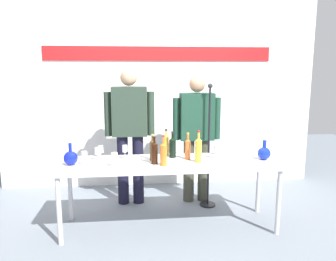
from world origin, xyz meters
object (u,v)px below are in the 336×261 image
Objects in this scene: wine_glass_left_4 at (98,151)px; wine_bottle_3 at (198,149)px; decanter_blue_right at (264,153)px; wine_bottle_5 at (153,149)px; wine_glass_right_1 at (251,149)px; wine_bottle_6 at (164,153)px; microphone_stand at (208,166)px; presenter_right at (197,131)px; wine_bottle_4 at (166,144)px; decanter_blue_left at (71,158)px; wine_bottle_2 at (173,147)px; display_table at (169,167)px; wine_glass_right_0 at (219,146)px; presenter_left at (130,128)px; wine_glass_right_2 at (241,146)px; wine_bottle_1 at (154,152)px; wine_bottle_0 at (188,148)px; wine_glass_left_3 at (84,155)px; wine_glass_right_3 at (237,151)px; wine_glass_right_4 at (217,149)px; wine_glass_left_2 at (125,149)px; wine_glass_left_0 at (101,150)px; wine_glass_left_1 at (114,157)px.

wine_bottle_3 is at bearing -9.61° from wine_glass_left_4.
wine_bottle_5 reaches higher than decanter_blue_right.
wine_bottle_6 is at bearing -170.71° from wine_glass_right_1.
decanter_blue_right is 1.53× the size of wine_glass_left_4.
microphone_stand is at bearing 32.64° from wine_bottle_5.
wine_bottle_4 is (-0.44, -0.46, -0.06)m from presenter_right.
wine_bottle_2 is (1.08, 0.20, 0.05)m from decanter_blue_left.
wine_bottle_6 is at bearing -66.20° from wine_bottle_5.
display_table is 0.92m from wine_glass_right_1.
microphone_stand is at bearing 25.60° from wine_bottle_4.
wine_glass_right_0 is (0.30, 0.28, -0.04)m from wine_bottle_3.
wine_bottle_2 is 0.25m from wine_bottle_5.
presenter_left is 1.39m from wine_glass_right_2.
microphone_stand is at bearing 40.57° from wine_bottle_1.
presenter_right reaches higher than wine_bottle_0.
wine_glass_left_3 is at bearing -169.60° from wine_glass_right_0.
wine_glass_right_3 is (0.91, -0.07, -0.03)m from wine_bottle_5.
wine_glass_right_4 is (0.96, -0.67, -0.15)m from presenter_left.
wine_glass_right_4 reaches higher than wine_glass_left_4.
wine_glass_right_1 is at bearing 9.29° from wine_bottle_6.
wine_glass_left_3 reaches higher than wine_glass_right_3.
wine_glass_right_0 is 0.96× the size of wine_glass_right_1.
wine_glass_right_0 is (1.07, 0.06, -0.01)m from wine_glass_left_2.
wine_glass_right_2 is at bearing -23.08° from presenter_left.
wine_bottle_4 is 2.05× the size of wine_glass_right_1.
wine_glass_left_2 is at bearing 173.08° from decanter_blue_right.
wine_glass_right_3 is (0.69, -0.16, -0.03)m from wine_bottle_2.
presenter_left is at bearing 120.51° from display_table.
wine_glass_left_2 is at bearing 143.36° from wine_bottle_1.
wine_bottle_6 is 2.06× the size of wine_glass_right_2.
wine_bottle_3 is at bearing -99.07° from presenter_right.
wine_bottle_0 is 2.09× the size of wine_glass_right_0.
wine_glass_left_3 is at bearing 179.73° from wine_bottle_3.
wine_bottle_3 is at bearing -16.05° from wine_bottle_5.
decanter_blue_right is 1.54× the size of wine_glass_left_0.
wine_bottle_1 is 1.93× the size of wine_glass_right_4.
wine_bottle_2 is 0.34m from wine_bottle_6.
microphone_stand is (0.50, 0.37, -0.35)m from wine_bottle_2.
wine_bottle_1 reaches higher than wine_glass_left_4.
decanter_blue_right is 1.41× the size of wine_glass_left_2.
decanter_blue_left reaches higher than wine_glass_right_3.
wine_bottle_0 is at bearing -2.84° from wine_glass_left_4.
wine_bottle_0 is 0.98m from wine_glass_left_4.
wine_bottle_5 is 1.08m from wine_glass_right_1.
wine_bottle_4 is at bearing 164.46° from wine_glass_right_1.
wine_glass_left_0 is (-0.73, -0.06, -0.03)m from wine_bottle_4.
wine_bottle_0 is at bearing 15.82° from wine_glass_left_1.
wine_glass_right_0 is at bearing 10.34° from wine_bottle_5.
wine_bottle_6 is at bearing -132.48° from microphone_stand.
presenter_right reaches higher than wine_glass_left_2.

